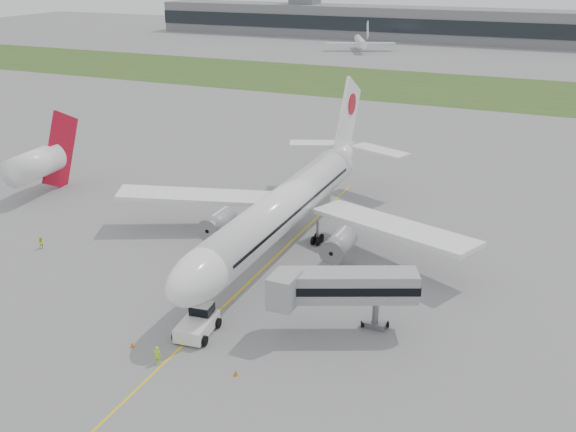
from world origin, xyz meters
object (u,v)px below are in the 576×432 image
at_px(pushback_tug, 198,321).
at_px(neighbor_aircraft, 39,163).
at_px(airliner, 288,204).
at_px(jet_bridge, 339,287).
at_px(ground_crew_near, 157,355).

relative_size(pushback_tug, neighbor_aircraft, 0.33).
xyz_separation_m(airliner, jet_bridge, (12.50, -16.38, -0.86)).
height_order(airliner, ground_crew_near, airliner).
bearing_deg(ground_crew_near, jet_bridge, -157.72).
height_order(pushback_tug, ground_crew_near, pushback_tug).
xyz_separation_m(pushback_tug, jet_bridge, (12.36, 5.63, 3.63)).
bearing_deg(pushback_tug, neighbor_aircraft, 143.32).
relative_size(jet_bridge, neighbor_aircraft, 0.85).
bearing_deg(ground_crew_near, neighbor_aircraft, -55.84).
bearing_deg(airliner, neighbor_aircraft, 176.68).
bearing_deg(neighbor_aircraft, pushback_tug, -35.12).
xyz_separation_m(pushback_tug, neighbor_aircraft, (-42.43, 24.46, 3.90)).
bearing_deg(airliner, jet_bridge, -52.64).
bearing_deg(pushback_tug, ground_crew_near, -102.55).
height_order(pushback_tug, jet_bridge, jet_bridge).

